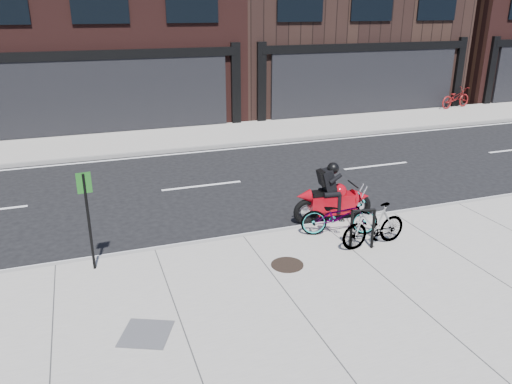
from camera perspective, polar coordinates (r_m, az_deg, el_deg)
name	(u,v)px	position (r m, az deg, el deg)	size (l,w,h in m)	color
ground	(220,210)	(13.16, -4.13, -2.07)	(120.00, 120.00, 0.00)	black
sidewalk_near	(297,310)	(8.95, 4.76, -13.30)	(60.00, 6.00, 0.13)	gray
sidewalk_far	(168,139)	(20.36, -10.06, 6.01)	(60.00, 3.50, 0.13)	gray
bike_rack	(363,226)	(10.82, 12.08, -3.79)	(0.54, 0.15, 0.92)	black
bicycle_front	(339,216)	(11.44, 9.51, -2.68)	(0.61, 1.75, 0.92)	gray
bicycle_rear	(374,225)	(11.04, 13.32, -3.73)	(0.45, 1.59, 0.96)	gray
motorcycle	(337,197)	(12.44, 9.19, -0.58)	(2.05, 0.60, 1.53)	black
bicycle_far	(456,98)	(27.96, 21.85, 9.97)	(0.69, 1.97, 1.03)	maroon
manhole_cover	(287,265)	(10.18, 3.59, -8.29)	(0.66, 0.66, 0.01)	black
utility_grate	(146,334)	(8.43, -12.44, -15.52)	(0.75, 0.75, 0.01)	#4D4E50
sign_post	(88,213)	(10.05, -18.67, -2.27)	(0.27, 0.05, 2.01)	black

